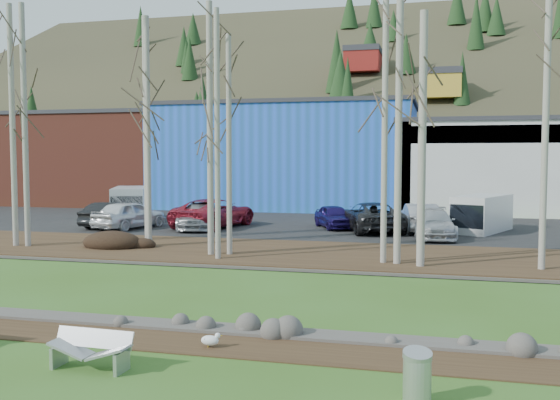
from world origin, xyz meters
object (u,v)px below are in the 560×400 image
(bench_damaged, at_px, (91,349))
(car_2, at_px, (214,213))
(car_4, at_px, (334,217))
(car_5, at_px, (420,217))
(van_grey, at_px, (130,204))
(car_6, at_px, (371,217))
(car_7, at_px, (433,223))
(litter_bin, at_px, (417,379))
(car_0, at_px, (129,215))
(car_3, at_px, (200,216))
(car_1, at_px, (112,215))
(van_white, at_px, (481,214))
(seagull, at_px, (211,340))

(bench_damaged, bearing_deg, car_2, 106.36)
(car_2, bearing_deg, car_4, -157.63)
(car_5, relative_size, van_grey, 0.89)
(car_6, height_order, car_7, car_6)
(bench_damaged, distance_m, car_2, 23.14)
(litter_bin, xyz_separation_m, car_0, (-16.16, 20.74, 0.51))
(litter_bin, relative_size, car_6, 0.15)
(car_0, height_order, car_3, car_0)
(car_1, distance_m, car_3, 5.14)
(car_3, relative_size, car_7, 1.01)
(car_2, distance_m, car_4, 6.77)
(van_white, bearing_deg, car_0, -146.60)
(car_6, relative_size, van_white, 1.17)
(car_2, relative_size, car_5, 1.28)
(car_7, height_order, van_white, van_white)
(car_4, bearing_deg, car_2, 163.36)
(bench_damaged, relative_size, car_5, 0.37)
(car_0, height_order, car_1, car_0)
(car_1, distance_m, car_7, 17.64)
(seagull, xyz_separation_m, van_grey, (-13.83, 22.80, 0.98))
(car_5, distance_m, van_white, 3.19)
(van_white, bearing_deg, car_5, -145.18)
(seagull, xyz_separation_m, car_3, (-7.99, 19.76, 0.66))
(car_7, bearing_deg, van_grey, 162.91)
(bench_damaged, relative_size, van_grey, 0.33)
(car_0, distance_m, van_grey, 4.50)
(bench_damaged, relative_size, van_white, 0.35)
(car_1, relative_size, car_7, 0.89)
(seagull, height_order, car_3, car_3)
(bench_damaged, height_order, car_1, car_1)
(car_0, relative_size, car_3, 0.94)
(car_0, xyz_separation_m, car_7, (16.31, 0.14, -0.08))
(litter_bin, relative_size, car_0, 0.18)
(seagull, bearing_deg, car_4, 72.24)
(litter_bin, xyz_separation_m, car_3, (-12.37, 21.69, 0.44))
(car_1, xyz_separation_m, car_3, (5.12, 0.45, 0.00))
(car_4, bearing_deg, car_7, -54.14)
(car_3, xyz_separation_m, car_4, (7.15, 2.05, -0.06))
(car_1, xyz_separation_m, car_4, (12.27, 2.50, -0.06))
(car_4, xyz_separation_m, car_7, (5.37, -2.85, 0.05))
(car_7, bearing_deg, seagull, -108.69)
(car_2, bearing_deg, car_7, -175.34)
(car_0, height_order, car_2, car_2)
(seagull, xyz_separation_m, car_1, (-13.10, 19.31, 0.66))
(car_0, height_order, van_white, van_white)
(litter_bin, distance_m, van_white, 24.04)
(litter_bin, distance_m, car_6, 23.02)
(seagull, relative_size, car_2, 0.08)
(car_0, xyz_separation_m, car_4, (10.94, 3.00, -0.14))
(car_2, bearing_deg, car_0, 36.62)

